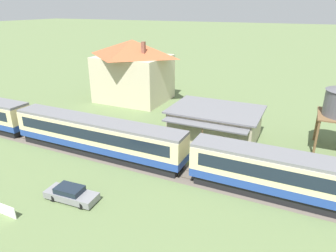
# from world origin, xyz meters

# --- Properties ---
(ground_plane) EXTENTS (600.00, 600.00, 0.00)m
(ground_plane) POSITION_xyz_m (0.00, 0.00, 0.00)
(ground_plane) COLOR #607547
(passenger_train) EXTENTS (66.45, 3.05, 4.18)m
(passenger_train) POSITION_xyz_m (0.16, -0.74, 2.32)
(passenger_train) COLOR #234293
(passenger_train) RESTS_ON ground_plane
(railway_track) EXTENTS (118.50, 3.60, 0.04)m
(railway_track) POSITION_xyz_m (6.41, -0.74, 0.01)
(railway_track) COLOR #665B51
(railway_track) RESTS_ON ground_plane
(station_building) EXTENTS (11.21, 9.32, 3.92)m
(station_building) POSITION_xyz_m (10.69, 9.32, 1.99)
(station_building) COLOR #BCB293
(station_building) RESTS_ON ground_plane
(station_house_terracotta_roof) EXTENTS (12.65, 10.41, 10.56)m
(station_house_terracotta_roof) POSITION_xyz_m (-7.43, 19.45, 5.44)
(station_house_terracotta_roof) COLOR beige
(station_house_terracotta_roof) RESTS_ON ground_plane
(parked_car_grey) EXTENTS (4.84, 2.08, 1.28)m
(parked_car_grey) POSITION_xyz_m (3.31, -9.00, 0.61)
(parked_car_grey) COLOR gray
(parked_car_grey) RESTS_ON ground_plane
(yard_tree_0) EXTENTS (3.54, 3.54, 5.79)m
(yard_tree_0) POSITION_xyz_m (-11.24, 19.35, 4.00)
(yard_tree_0) COLOR #4C3823
(yard_tree_0) RESTS_ON ground_plane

